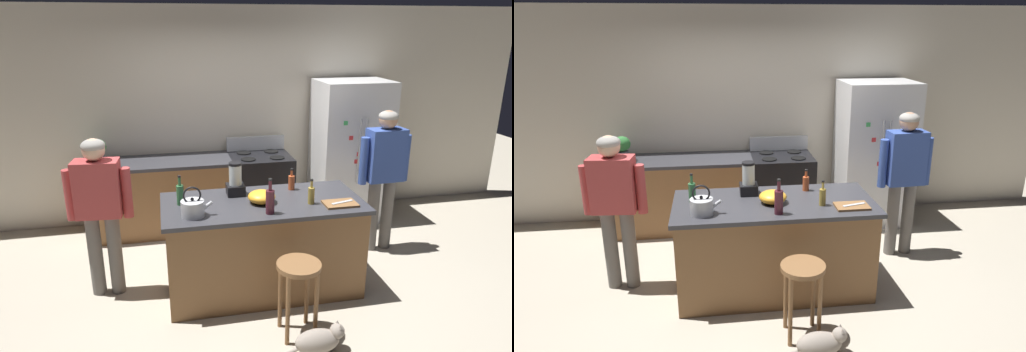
# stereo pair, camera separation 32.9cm
# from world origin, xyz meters

# --- Properties ---
(ground_plane) EXTENTS (14.00, 14.00, 0.00)m
(ground_plane) POSITION_xyz_m (0.00, 0.00, 0.00)
(ground_plane) COLOR #B2A893
(back_wall) EXTENTS (8.00, 0.10, 2.70)m
(back_wall) POSITION_xyz_m (0.00, 1.95, 1.35)
(back_wall) COLOR beige
(back_wall) RESTS_ON ground_plane
(kitchen_island) EXTENTS (1.86, 0.85, 0.91)m
(kitchen_island) POSITION_xyz_m (0.00, 0.00, 0.46)
(kitchen_island) COLOR brown
(kitchen_island) RESTS_ON ground_plane
(back_counter_run) EXTENTS (2.00, 0.64, 0.91)m
(back_counter_run) POSITION_xyz_m (-0.80, 1.55, 0.45)
(back_counter_run) COLOR brown
(back_counter_run) RESTS_ON ground_plane
(refrigerator) EXTENTS (0.90, 0.73, 1.81)m
(refrigerator) POSITION_xyz_m (1.50, 1.50, 0.91)
(refrigerator) COLOR silver
(refrigerator) RESTS_ON ground_plane
(stove_range) EXTENTS (0.76, 0.65, 1.09)m
(stove_range) POSITION_xyz_m (0.31, 1.52, 0.47)
(stove_range) COLOR black
(stove_range) RESTS_ON ground_plane
(person_by_island_left) EXTENTS (0.60, 0.25, 1.52)m
(person_by_island_left) POSITION_xyz_m (-1.47, 0.23, 0.92)
(person_by_island_left) COLOR #66605B
(person_by_island_left) RESTS_ON ground_plane
(person_by_sink_right) EXTENTS (0.59, 0.24, 1.61)m
(person_by_sink_right) POSITION_xyz_m (1.49, 0.54, 0.97)
(person_by_sink_right) COLOR #66605B
(person_by_sink_right) RESTS_ON ground_plane
(bar_stool) EXTENTS (0.36, 0.36, 0.66)m
(bar_stool) POSITION_xyz_m (0.13, -0.75, 0.51)
(bar_stool) COLOR brown
(bar_stool) RESTS_ON ground_plane
(cat) EXTENTS (0.52, 0.18, 0.26)m
(cat) POSITION_xyz_m (0.23, -1.00, 0.11)
(cat) COLOR gray
(cat) RESTS_ON ground_plane
(potted_plant) EXTENTS (0.20, 0.20, 0.30)m
(potted_plant) POSITION_xyz_m (-1.62, 1.55, 1.08)
(potted_plant) COLOR #4C4C51
(potted_plant) RESTS_ON back_counter_run
(blender_appliance) EXTENTS (0.17, 0.17, 0.32)m
(blender_appliance) POSITION_xyz_m (-0.22, 0.23, 1.04)
(blender_appliance) COLOR black
(blender_appliance) RESTS_ON kitchen_island
(bottle_wine) EXTENTS (0.08, 0.08, 0.32)m
(bottle_wine) POSITION_xyz_m (-0.00, -0.29, 1.02)
(bottle_wine) COLOR #471923
(bottle_wine) RESTS_ON kitchen_island
(bottle_olive_oil) EXTENTS (0.07, 0.07, 0.28)m
(bottle_olive_oil) POSITION_xyz_m (-0.75, 0.08, 1.01)
(bottle_olive_oil) COLOR #2D6638
(bottle_olive_oil) RESTS_ON kitchen_island
(bottle_cooking_sauce) EXTENTS (0.06, 0.06, 0.22)m
(bottle_cooking_sauce) POSITION_xyz_m (0.35, 0.26, 0.99)
(bottle_cooking_sauce) COLOR #B24C26
(bottle_cooking_sauce) RESTS_ON kitchen_island
(bottle_vinegar) EXTENTS (0.06, 0.06, 0.24)m
(bottle_vinegar) POSITION_xyz_m (0.42, -0.14, 0.99)
(bottle_vinegar) COLOR olive
(bottle_vinegar) RESTS_ON kitchen_island
(mixing_bowl) EXTENTS (0.25, 0.25, 0.11)m
(mixing_bowl) POSITION_xyz_m (-0.02, -0.03, 0.97)
(mixing_bowl) COLOR orange
(mixing_bowl) RESTS_ON kitchen_island
(tea_kettle) EXTENTS (0.28, 0.20, 0.27)m
(tea_kettle) POSITION_xyz_m (-0.66, -0.21, 0.99)
(tea_kettle) COLOR #B7BABF
(tea_kettle) RESTS_ON kitchen_island
(cutting_board) EXTENTS (0.30, 0.20, 0.02)m
(cutting_board) POSITION_xyz_m (0.67, -0.22, 0.92)
(cutting_board) COLOR brown
(cutting_board) RESTS_ON kitchen_island
(chef_knife) EXTENTS (0.22, 0.08, 0.01)m
(chef_knife) POSITION_xyz_m (0.69, -0.22, 0.93)
(chef_knife) COLOR #B7BABF
(chef_knife) RESTS_ON cutting_board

